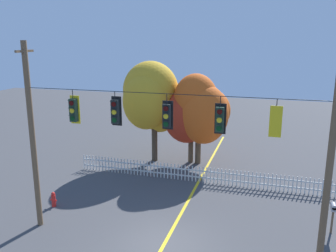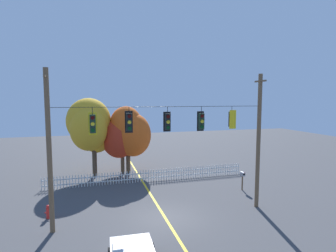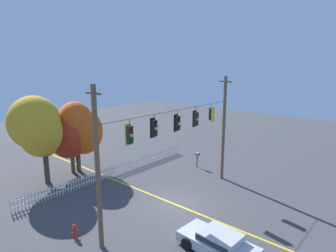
{
  "view_description": "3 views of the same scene",
  "coord_description": "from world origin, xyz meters",
  "px_view_note": "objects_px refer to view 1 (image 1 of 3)",
  "views": [
    {
      "loc": [
        4.08,
        -13.05,
        8.61
      ],
      "look_at": [
        -0.14,
        1.1,
        4.98
      ],
      "focal_mm": 38.39,
      "sensor_mm": 36.0,
      "label": 1
    },
    {
      "loc": [
        -3.98,
        -14.63,
        6.93
      ],
      "look_at": [
        0.52,
        1.23,
        5.3
      ],
      "focal_mm": 28.74,
      "sensor_mm": 36.0,
      "label": 2
    },
    {
      "loc": [
        -14.02,
        -11.4,
        9.39
      ],
      "look_at": [
        0.79,
        1.37,
        5.18
      ],
      "focal_mm": 30.7,
      "sensor_mm": 36.0,
      "label": 3
    }
  ],
  "objects_px": {
    "autumn_maple_near_fence": "(150,97)",
    "fire_hydrant": "(54,199)",
    "traffic_signal_eastbound_side": "(74,110)",
    "roadside_mailbox": "(334,209)",
    "traffic_signal_northbound_secondary": "(115,111)",
    "traffic_signal_westbound_side": "(276,121)",
    "traffic_signal_northbound_primary": "(220,119)",
    "autumn_maple_mid": "(189,115)",
    "autumn_oak_far_east": "(202,109)",
    "traffic_signal_southbound_primary": "(167,116)"
  },
  "relations": [
    {
      "from": "autumn_maple_near_fence",
      "to": "fire_hydrant",
      "type": "bearing_deg",
      "value": -105.7
    },
    {
      "from": "traffic_signal_eastbound_side",
      "to": "roadside_mailbox",
      "type": "height_order",
      "value": "traffic_signal_eastbound_side"
    },
    {
      "from": "traffic_signal_northbound_secondary",
      "to": "traffic_signal_westbound_side",
      "type": "relative_size",
      "value": 1.05
    },
    {
      "from": "traffic_signal_northbound_primary",
      "to": "autumn_maple_near_fence",
      "type": "distance_m",
      "value": 12.24
    },
    {
      "from": "fire_hydrant",
      "to": "roadside_mailbox",
      "type": "distance_m",
      "value": 13.66
    },
    {
      "from": "traffic_signal_eastbound_side",
      "to": "autumn_maple_mid",
      "type": "relative_size",
      "value": 0.28
    },
    {
      "from": "traffic_signal_northbound_secondary",
      "to": "autumn_oak_far_east",
      "type": "relative_size",
      "value": 0.23
    },
    {
      "from": "traffic_signal_northbound_secondary",
      "to": "traffic_signal_northbound_primary",
      "type": "relative_size",
      "value": 0.98
    },
    {
      "from": "traffic_signal_southbound_primary",
      "to": "roadside_mailbox",
      "type": "xyz_separation_m",
      "value": [
        6.84,
        3.11,
        -4.5
      ]
    },
    {
      "from": "traffic_signal_northbound_secondary",
      "to": "traffic_signal_southbound_primary",
      "type": "height_order",
      "value": "same"
    },
    {
      "from": "autumn_maple_near_fence",
      "to": "autumn_maple_mid",
      "type": "relative_size",
      "value": 1.33
    },
    {
      "from": "autumn_maple_near_fence",
      "to": "fire_hydrant",
      "type": "relative_size",
      "value": 8.72
    },
    {
      "from": "traffic_signal_northbound_primary",
      "to": "traffic_signal_westbound_side",
      "type": "relative_size",
      "value": 1.07
    },
    {
      "from": "traffic_signal_northbound_secondary",
      "to": "fire_hydrant",
      "type": "xyz_separation_m",
      "value": [
        -4.56,
        1.8,
        -5.31
      ]
    },
    {
      "from": "traffic_signal_eastbound_side",
      "to": "traffic_signal_northbound_secondary",
      "type": "distance_m",
      "value": 1.92
    },
    {
      "from": "traffic_signal_northbound_primary",
      "to": "fire_hydrant",
      "type": "distance_m",
      "value": 10.41
    },
    {
      "from": "traffic_signal_southbound_primary",
      "to": "autumn_oak_far_east",
      "type": "bearing_deg",
      "value": 93.73
    },
    {
      "from": "traffic_signal_southbound_primary",
      "to": "autumn_maple_near_fence",
      "type": "relative_size",
      "value": 0.2
    },
    {
      "from": "traffic_signal_eastbound_side",
      "to": "autumn_oak_far_east",
      "type": "distance_m",
      "value": 11.06
    },
    {
      "from": "traffic_signal_westbound_side",
      "to": "autumn_oak_far_east",
      "type": "bearing_deg",
      "value": 114.49
    },
    {
      "from": "traffic_signal_westbound_side",
      "to": "autumn_maple_near_fence",
      "type": "bearing_deg",
      "value": 128.9
    },
    {
      "from": "traffic_signal_northbound_secondary",
      "to": "autumn_oak_far_east",
      "type": "bearing_deg",
      "value": 81.74
    },
    {
      "from": "fire_hydrant",
      "to": "roadside_mailbox",
      "type": "height_order",
      "value": "roadside_mailbox"
    },
    {
      "from": "traffic_signal_northbound_secondary",
      "to": "traffic_signal_northbound_primary",
      "type": "distance_m",
      "value": 4.25
    },
    {
      "from": "traffic_signal_southbound_primary",
      "to": "traffic_signal_westbound_side",
      "type": "distance_m",
      "value": 4.06
    },
    {
      "from": "traffic_signal_northbound_primary",
      "to": "autumn_maple_mid",
      "type": "relative_size",
      "value": 0.28
    },
    {
      "from": "traffic_signal_northbound_secondary",
      "to": "traffic_signal_westbound_side",
      "type": "xyz_separation_m",
      "value": [
        6.24,
        -0.02,
        0.03
      ]
    },
    {
      "from": "roadside_mailbox",
      "to": "traffic_signal_westbound_side",
      "type": "bearing_deg",
      "value": -131.63
    },
    {
      "from": "traffic_signal_northbound_primary",
      "to": "fire_hydrant",
      "type": "height_order",
      "value": "traffic_signal_northbound_primary"
    },
    {
      "from": "autumn_maple_near_fence",
      "to": "roadside_mailbox",
      "type": "distance_m",
      "value": 13.75
    },
    {
      "from": "traffic_signal_northbound_primary",
      "to": "roadside_mailbox",
      "type": "distance_m",
      "value": 7.25
    },
    {
      "from": "traffic_signal_northbound_primary",
      "to": "fire_hydrant",
      "type": "xyz_separation_m",
      "value": [
        -8.81,
        1.8,
        -5.26
      ]
    },
    {
      "from": "traffic_signal_northbound_secondary",
      "to": "autumn_oak_far_east",
      "type": "xyz_separation_m",
      "value": [
        1.51,
        10.37,
        -1.77
      ]
    },
    {
      "from": "traffic_signal_eastbound_side",
      "to": "roadside_mailbox",
      "type": "bearing_deg",
      "value": 15.87
    },
    {
      "from": "traffic_signal_southbound_primary",
      "to": "traffic_signal_westbound_side",
      "type": "height_order",
      "value": "same"
    },
    {
      "from": "traffic_signal_northbound_primary",
      "to": "roadside_mailbox",
      "type": "bearing_deg",
      "value": 33.08
    },
    {
      "from": "traffic_signal_northbound_primary",
      "to": "roadside_mailbox",
      "type": "xyz_separation_m",
      "value": [
        4.77,
        3.11,
        -4.48
      ]
    },
    {
      "from": "traffic_signal_southbound_primary",
      "to": "autumn_oak_far_east",
      "type": "distance_m",
      "value": 10.54
    },
    {
      "from": "traffic_signal_northbound_secondary",
      "to": "traffic_signal_westbound_side",
      "type": "height_order",
      "value": "same"
    },
    {
      "from": "traffic_signal_northbound_secondary",
      "to": "roadside_mailbox",
      "type": "height_order",
      "value": "traffic_signal_northbound_secondary"
    },
    {
      "from": "autumn_maple_near_fence",
      "to": "autumn_oak_far_east",
      "type": "xyz_separation_m",
      "value": [
        3.65,
        -0.0,
        -0.62
      ]
    },
    {
      "from": "roadside_mailbox",
      "to": "fire_hydrant",
      "type": "bearing_deg",
      "value": -174.49
    },
    {
      "from": "autumn_maple_near_fence",
      "to": "traffic_signal_northbound_secondary",
      "type": "bearing_deg",
      "value": -78.3
    },
    {
      "from": "autumn_maple_mid",
      "to": "autumn_oak_far_east",
      "type": "bearing_deg",
      "value": -14.53
    },
    {
      "from": "traffic_signal_eastbound_side",
      "to": "traffic_signal_westbound_side",
      "type": "height_order",
      "value": "same"
    },
    {
      "from": "traffic_signal_eastbound_side",
      "to": "autumn_maple_near_fence",
      "type": "relative_size",
      "value": 0.21
    },
    {
      "from": "autumn_maple_near_fence",
      "to": "autumn_oak_far_east",
      "type": "bearing_deg",
      "value": -0.03
    },
    {
      "from": "autumn_maple_mid",
      "to": "traffic_signal_southbound_primary",
      "type": "bearing_deg",
      "value": -81.55
    },
    {
      "from": "autumn_maple_near_fence",
      "to": "fire_hydrant",
      "type": "distance_m",
      "value": 9.83
    },
    {
      "from": "traffic_signal_northbound_secondary",
      "to": "traffic_signal_southbound_primary",
      "type": "xyz_separation_m",
      "value": [
        2.18,
        -0.0,
        -0.04
      ]
    }
  ]
}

